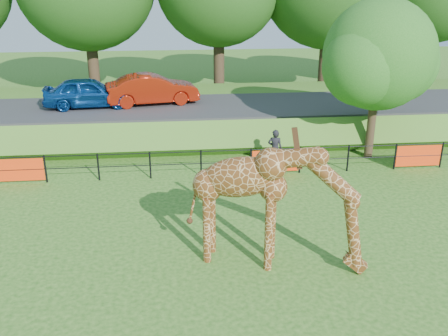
# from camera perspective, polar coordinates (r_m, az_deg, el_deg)

# --- Properties ---
(ground) EXTENTS (90.00, 90.00, 0.00)m
(ground) POSITION_cam_1_polar(r_m,az_deg,el_deg) (12.92, -0.49, -14.30)
(ground) COLOR #245715
(ground) RESTS_ON ground
(giraffe) EXTENTS (4.96, 2.40, 3.52)m
(giraffe) POSITION_cam_1_polar(r_m,az_deg,el_deg) (13.38, 6.05, -4.37)
(giraffe) COLOR #5E3213
(giraffe) RESTS_ON ground
(perimeter_fence) EXTENTS (28.07, 0.10, 1.10)m
(perimeter_fence) POSITION_cam_1_polar(r_m,az_deg,el_deg) (19.77, -2.64, 0.52)
(perimeter_fence) COLOR black
(perimeter_fence) RESTS_ON ground
(embankment) EXTENTS (40.00, 9.00, 1.30)m
(embankment) POSITION_cam_1_polar(r_m,az_deg,el_deg) (26.89, -3.57, 6.30)
(embankment) COLOR #245715
(embankment) RESTS_ON ground
(road) EXTENTS (40.00, 5.00, 0.12)m
(road) POSITION_cam_1_polar(r_m,az_deg,el_deg) (25.26, -3.46, 7.00)
(road) COLOR #313133
(road) RESTS_ON embankment
(car_blue) EXTENTS (4.43, 2.05, 1.47)m
(car_blue) POSITION_cam_1_polar(r_m,az_deg,el_deg) (25.64, -15.20, 8.34)
(car_blue) COLOR #124692
(car_blue) RESTS_ON road
(car_red) EXTENTS (4.80, 2.42, 1.51)m
(car_red) POSITION_cam_1_polar(r_m,az_deg,el_deg) (25.65, -8.20, 8.91)
(car_red) COLOR #9F1E0B
(car_red) RESTS_ON road
(visitor) EXTENTS (0.68, 0.54, 1.64)m
(visitor) POSITION_cam_1_polar(r_m,az_deg,el_deg) (20.73, 5.84, 2.21)
(visitor) COLOR black
(visitor) RESTS_ON ground
(tree_east) EXTENTS (5.40, 4.71, 6.76)m
(tree_east) POSITION_cam_1_polar(r_m,az_deg,el_deg) (22.10, 17.44, 11.80)
(tree_east) COLOR #352518
(tree_east) RESTS_ON ground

